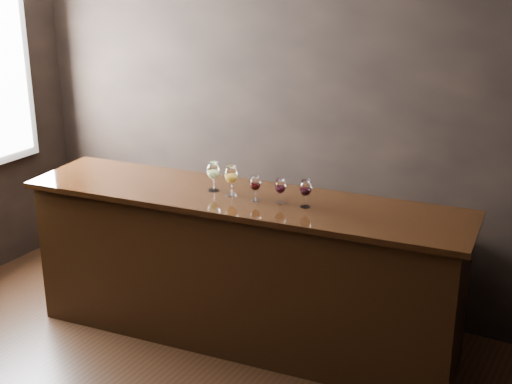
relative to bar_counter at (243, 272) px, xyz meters
The scene contains 9 objects.
room_shell 1.80m from the bar_counter, 102.85° to the right, with size 5.02×4.52×2.81m.
bar_counter is the anchor object (origin of this frame).
bar_top 0.56m from the bar_counter, ahead, with size 3.18×0.74×0.04m, color black.
back_bar_shelf 0.69m from the bar_counter, 88.14° to the left, with size 2.29×0.40×0.83m, color black.
glass_white 0.76m from the bar_counter, behind, with size 0.09×0.09×0.21m.
glass_amber 0.73m from the bar_counter, 165.46° to the right, with size 0.09×0.09×0.22m.
glass_red_a 0.71m from the bar_counter, 12.14° to the right, with size 0.07×0.07×0.17m.
glass_red_b 0.76m from the bar_counter, ahead, with size 0.07×0.07×0.17m.
glass_red_c 0.85m from the bar_counter, ahead, with size 0.08×0.08×0.19m.
Camera 1 is at (2.45, -2.64, 2.79)m, focal length 50.00 mm.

